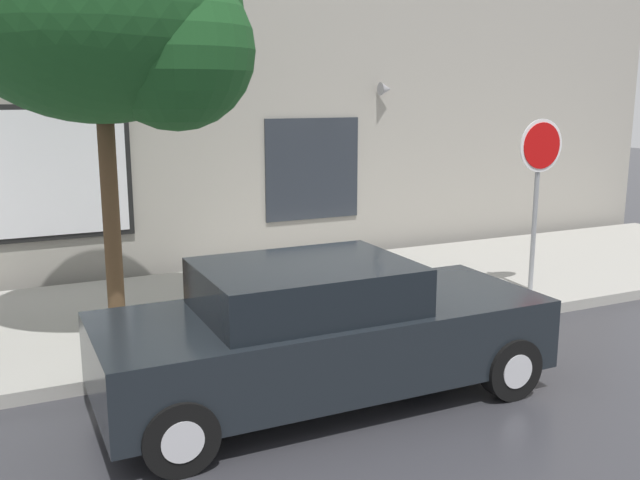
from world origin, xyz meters
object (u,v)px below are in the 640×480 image
object	(u,v)px
street_tree	(114,21)
parked_car	(322,332)
fire_hydrant	(380,287)
stop_sign	(539,171)

from	to	relation	value
street_tree	parked_car	bearing A→B (deg)	-59.07
fire_hydrant	stop_sign	bearing A→B (deg)	0.13
parked_car	street_tree	world-z (taller)	street_tree
parked_car	street_tree	bearing A→B (deg)	120.93
fire_hydrant	street_tree	bearing A→B (deg)	169.40
stop_sign	parked_car	bearing A→B (deg)	-157.24
fire_hydrant	street_tree	size ratio (longest dim) A/B	0.15
parked_car	fire_hydrant	size ratio (longest dim) A/B	6.05
fire_hydrant	street_tree	xyz separation A→B (m)	(-3.14, 0.59, 3.31)
fire_hydrant	parked_car	bearing A→B (deg)	-133.30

